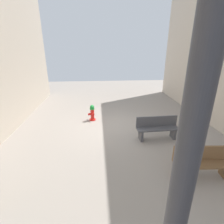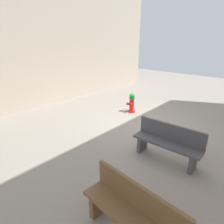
# 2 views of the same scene
# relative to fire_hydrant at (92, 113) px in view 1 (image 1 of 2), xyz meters

# --- Properties ---
(ground_plane) EXTENTS (23.40, 23.40, 0.00)m
(ground_plane) POSITION_rel_fire_hydrant_xyz_m (-1.12, 0.74, -0.41)
(ground_plane) COLOR gray
(fire_hydrant) EXTENTS (0.39, 0.41, 0.83)m
(fire_hydrant) POSITION_rel_fire_hydrant_xyz_m (0.00, 0.00, 0.00)
(fire_hydrant) COLOR red
(fire_hydrant) RESTS_ON ground_plane
(bench_near) EXTENTS (1.76, 0.51, 0.95)m
(bench_near) POSITION_rel_fire_hydrant_xyz_m (-2.74, 2.15, 0.08)
(bench_near) COLOR #4C4C51
(bench_near) RESTS_ON ground_plane
(bench_far) EXTENTS (1.73, 0.55, 0.95)m
(bench_far) POSITION_rel_fire_hydrant_xyz_m (-3.32, 4.48, 0.08)
(bench_far) COLOR brown
(bench_far) RESTS_ON ground_plane
(street_lamp) EXTENTS (0.36, 0.36, 4.35)m
(street_lamp) POSITION_rel_fire_hydrant_xyz_m (-0.82, 7.68, 2.26)
(street_lamp) COLOR #2D2D33
(street_lamp) RESTS_ON ground_plane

